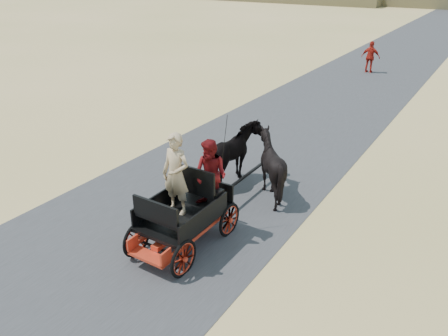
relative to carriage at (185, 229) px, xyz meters
The scene contains 8 objects.
ground 1.58m from the carriage, 137.08° to the left, with size 140.00×140.00×0.00m, color tan.
road 1.58m from the carriage, 137.08° to the left, with size 6.00×140.00×0.01m, color #38383A.
carriage is the anchor object (origin of this frame).
horse_left 3.09m from the carriage, 100.39° to the left, with size 0.91×2.01×1.70m, color black.
horse_right 3.09m from the carriage, 79.61° to the left, with size 1.37×1.54×1.70m, color black.
driver_man 1.28m from the carriage, 165.96° to the left, with size 0.66×0.43×1.80m, color tan.
passenger_woman 1.33m from the carriage, 63.43° to the left, with size 0.77×0.60×1.58m, color #660C0F.
pedestrian 18.80m from the carriage, 93.89° to the left, with size 1.01×0.42×1.73m, color #A91D13.
Camera 1 is at (6.16, -7.35, 5.63)m, focal length 35.00 mm.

